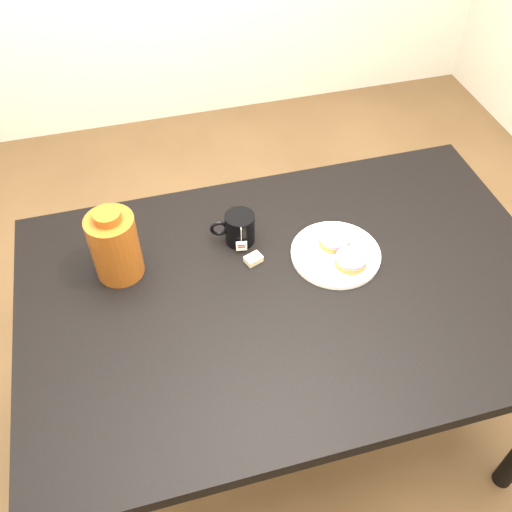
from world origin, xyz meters
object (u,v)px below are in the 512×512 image
(bagel_front, at_px, (351,260))
(mug, at_px, (239,228))
(table, at_px, (291,306))
(plate, at_px, (336,253))
(teabag_pouch, at_px, (253,259))
(bagel_package, at_px, (115,246))
(bagel_back, at_px, (335,240))

(bagel_front, height_order, mug, mug)
(table, bearing_deg, plate, 26.73)
(table, xyz_separation_m, teabag_pouch, (-0.07, 0.11, 0.09))
(bagel_front, bearing_deg, mug, 146.17)
(bagel_package, bearing_deg, plate, -9.83)
(table, relative_size, bagel_front, 11.81)
(table, relative_size, plate, 5.75)
(bagel_package, bearing_deg, table, -22.26)
(plate, height_order, teabag_pouch, same)
(bagel_front, xyz_separation_m, teabag_pouch, (-0.24, 0.09, -0.02))
(mug, height_order, bagel_package, bagel_package)
(table, bearing_deg, bagel_package, 157.74)
(table, relative_size, bagel_package, 6.65)
(bagel_front, xyz_separation_m, mug, (-0.26, 0.18, 0.02))
(bagel_back, bearing_deg, bagel_package, 173.55)
(plate, relative_size, mug, 1.88)
(bagel_back, relative_size, bagel_front, 1.02)
(table, distance_m, bagel_back, 0.22)
(bagel_back, height_order, bagel_package, bagel_package)
(mug, bearing_deg, table, -56.43)
(plate, bearing_deg, table, -153.27)
(teabag_pouch, xyz_separation_m, bagel_package, (-0.35, 0.06, 0.09))
(plate, distance_m, bagel_front, 0.06)
(bagel_front, relative_size, mug, 0.91)
(table, relative_size, mug, 10.81)
(table, distance_m, teabag_pouch, 0.16)
(bagel_back, bearing_deg, plate, -103.73)
(bagel_back, bearing_deg, mug, 159.20)
(table, distance_m, bagel_package, 0.49)
(table, height_order, teabag_pouch, teabag_pouch)
(plate, distance_m, bagel_back, 0.04)
(teabag_pouch, bearing_deg, plate, -9.98)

